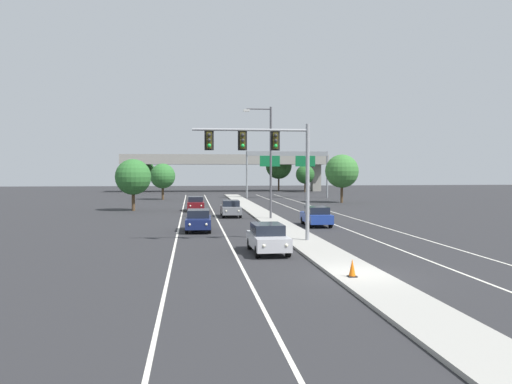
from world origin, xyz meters
The scene contains 22 objects.
ground_plane centered at (0.00, 0.00, 0.00)m, with size 260.00×260.00×0.00m, color #28282B.
median_island centered at (0.00, 18.00, 0.07)m, with size 2.40×110.00×0.15m, color #9E9B93.
lane_stripe_oncoming_center centered at (-4.70, 25.00, 0.00)m, with size 0.14×100.00×0.01m, color silver.
lane_stripe_receding_center centered at (4.70, 25.00, 0.00)m, with size 0.14×100.00×0.01m, color silver.
edge_stripe_left centered at (-8.00, 25.00, 0.00)m, with size 0.14×100.00×0.01m, color silver.
edge_stripe_right centered at (8.00, 25.00, 0.00)m, with size 0.14×100.00×0.01m, color silver.
overhead_signal_mast centered at (-2.32, 10.71, 5.46)m, with size 7.21×0.44×7.20m.
street_lamp_median centered at (-0.14, 25.81, 5.79)m, with size 2.58×0.28×10.00m.
car_oncoming_silver centered at (-2.90, 6.80, 0.82)m, with size 1.91×4.50×1.58m.
car_oncoming_navy centered at (-6.50, 17.65, 0.82)m, with size 1.92×4.51×1.58m.
car_oncoming_grey centered at (-3.26, 29.50, 0.82)m, with size 1.84×4.48×1.58m.
car_oncoming_darkred centered at (-6.57, 37.16, 0.82)m, with size 1.84×4.48×1.58m.
car_receding_blue centered at (2.94, 20.10, 0.82)m, with size 1.85×4.48×1.58m.
traffic_cone_median_nose centered at (-0.50, -0.80, 0.51)m, with size 0.36×0.36×0.74m.
highway_sign_gantry centered at (8.20, 62.27, 6.16)m, with size 13.28×0.42×7.50m.
overpass_bridge centered at (0.00, 89.32, 5.78)m, with size 42.40×6.40×7.65m.
tree_far_left_c centered at (-13.38, 38.24, 3.72)m, with size 3.94×3.94×5.71m.
tree_far_right_b centered at (13.48, 49.60, 4.33)m, with size 4.58×4.58×6.63m.
tree_far_right_a centered at (15.87, 84.58, 3.58)m, with size 3.79×3.79×5.49m.
tree_far_left_b centered at (-17.12, 94.20, 4.35)m, with size 4.61×4.61×6.67m.
tree_far_left_a centered at (-11.32, 60.19, 3.57)m, with size 3.79×3.79×5.48m.
tree_far_right_c centered at (11.89, 93.43, 5.37)m, with size 5.68×5.68×8.22m.
Camera 1 is at (-7.00, -21.84, 4.51)m, focal length 37.60 mm.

